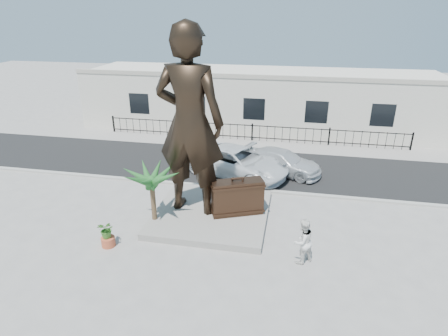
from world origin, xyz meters
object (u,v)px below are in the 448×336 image
(suitcase, at_px, (237,197))
(tourist, at_px, (302,241))
(statue, at_px, (190,123))
(car_white, at_px, (238,162))

(suitcase, relative_size, tourist, 1.25)
(statue, xyz_separation_m, suitcase, (2.14, -0.07, -3.37))
(tourist, bearing_deg, statue, -71.00)
(statue, relative_size, suitcase, 3.60)
(suitcase, distance_m, car_white, 4.93)
(suitcase, bearing_deg, car_white, 76.25)
(suitcase, height_order, car_white, suitcase)
(statue, bearing_deg, suitcase, -176.45)
(suitcase, height_order, tourist, suitcase)
(car_white, bearing_deg, tourist, -130.95)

